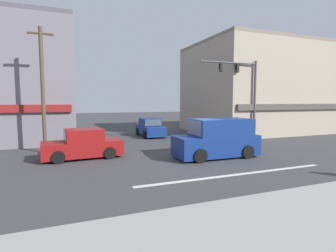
{
  "coord_description": "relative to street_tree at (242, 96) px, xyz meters",
  "views": [
    {
      "loc": [
        -6.68,
        -12.39,
        3.05
      ],
      "look_at": [
        -0.97,
        2.0,
        1.6
      ],
      "focal_mm": 28.0,
      "sensor_mm": 36.0,
      "label": 1
    }
  ],
  "objects": [
    {
      "name": "utility_pole_near_left",
      "position": [
        -15.53,
        -1.73,
        0.3
      ],
      "size": [
        1.4,
        0.22,
        7.34
      ],
      "color": "brown",
      "rests_on": "ground"
    },
    {
      "name": "traffic_light_mast",
      "position": [
        -1.36,
        -2.02,
        0.66
      ],
      "size": [
        4.89,
        0.31,
        6.2
      ],
      "color": "#47474C",
      "rests_on": "ground"
    },
    {
      "name": "lane_marking_stripe",
      "position": [
        -7.72,
        -9.92,
        -3.52
      ],
      "size": [
        9.0,
        0.24,
        0.01
      ],
      "primitive_type": "cube",
      "color": "silver",
      "rests_on": "ground"
    },
    {
      "name": "van_waiting_far",
      "position": [
        -6.65,
        -6.61,
        -2.51
      ],
      "size": [
        4.63,
        2.1,
        2.11
      ],
      "color": "navy",
      "rests_on": "ground"
    },
    {
      "name": "sedan_approaching_near",
      "position": [
        -7.38,
        3.15,
        -2.81
      ],
      "size": [
        1.95,
        4.13,
        1.58
      ],
      "color": "navy",
      "rests_on": "ground"
    },
    {
      "name": "building_right_corner",
      "position": [
        4.69,
        3.07,
        0.83
      ],
      "size": [
        13.99,
        10.1,
        8.7
      ],
      "color": "tan",
      "rests_on": "ground"
    },
    {
      "name": "ground_plane",
      "position": [
        -7.72,
        -6.42,
        -3.52
      ],
      "size": [
        120.0,
        120.0,
        0.0
      ],
      "primitive_type": "plane",
      "color": "#3D3D3F"
    },
    {
      "name": "sedan_parked_curbside",
      "position": [
        -13.52,
        -4.16,
        -2.81
      ],
      "size": [
        4.21,
        2.09,
        1.58
      ],
      "color": "maroon",
      "rests_on": "ground"
    },
    {
      "name": "street_tree",
      "position": [
        0.0,
        0.0,
        0.0
      ],
      "size": [
        2.89,
        2.89,
        4.99
      ],
      "color": "#4C3823",
      "rests_on": "ground"
    }
  ]
}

